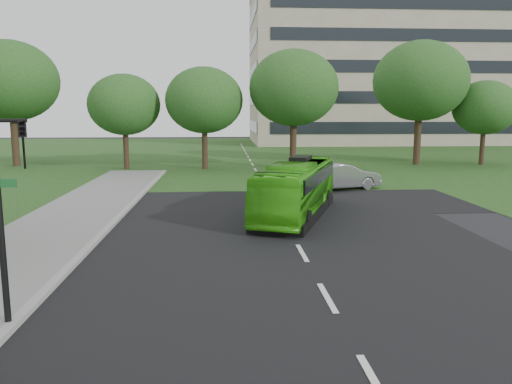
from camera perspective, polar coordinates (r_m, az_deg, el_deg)
ground at (r=14.68m, az=6.52°, el=-9.14°), size 160.00×160.00×0.00m
street_surfaces at (r=36.81m, az=-0.34°, el=2.01°), size 120.00×120.00×0.15m
office_building at (r=79.93m, az=14.60°, el=14.52°), size 40.10×20.10×25.00m
tree_park_a at (r=41.72m, az=-14.82°, el=9.61°), size 5.72×5.72×7.60m
tree_park_b at (r=40.79m, az=-5.96°, el=10.37°), size 6.23×6.23×8.17m
tree_park_c at (r=41.22m, az=4.34°, el=11.77°), size 7.22×7.22×9.59m
tree_park_d at (r=46.17m, az=18.27°, el=11.94°), size 8.06×8.06×10.66m
tree_park_e at (r=48.06m, az=24.70°, el=8.75°), size 5.48×5.48×7.30m
tree_park_f at (r=47.49m, az=-26.26°, el=11.31°), size 7.89×7.89×10.53m
bus at (r=22.22m, az=4.65°, el=0.36°), size 4.94×8.87×2.42m
sedan at (r=30.16m, az=9.65°, el=1.77°), size 5.11×3.22×1.59m
traffic_light at (r=11.51m, az=-26.71°, el=-0.37°), size 0.80×0.24×4.91m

